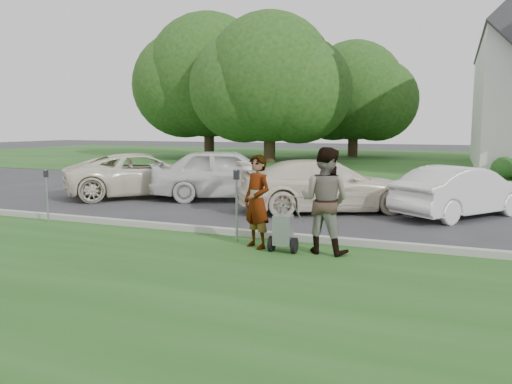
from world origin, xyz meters
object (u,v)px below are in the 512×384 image
Objects in this scene: tree_left at (270,84)px; parking_meter_far at (47,190)px; tree_back at (354,95)px; car_c at (326,186)px; tree_far at (208,81)px; car_d at (462,191)px; car_a at (144,175)px; car_b at (228,174)px; parking_meter_near at (237,196)px; striping_cart at (283,231)px; person_left at (257,202)px; person_right at (325,201)px.

tree_left is 8.09× the size of parking_meter_far.
tree_back reaches higher than car_c.
tree_far is 27.23m from car_d.
car_a is 3.02m from car_b.
parking_meter_near reaches higher than car_d.
tree_far is 8.86× the size of parking_meter_far.
striping_cart is 0.57× the size of person_left.
striping_cart is 0.26× the size of car_d.
parking_meter_far is at bearing -84.09° from tree_left.
tree_far is 22.78m from car_b.
parking_meter_near reaches higher than car_a.
parking_meter_far is at bearing 4.80° from person_right.
person_right is 1.91m from parking_meter_near.
tree_left is 24.39m from person_right.
person_left is 0.35× the size of car_a.
person_left is 0.37× the size of car_c.
car_c is at bearing 35.60° from parking_meter_far.
tree_far is 2.23× the size of car_a.
person_right is (15.23, -25.19, -4.71)m from tree_far.
person_right reaches higher than car_b.
person_left is at bearing 91.70° from car_d.
striping_cart is at bearing -69.22° from tree_left.
tree_left is 19.90m from car_c.
person_right is 0.38× the size of car_a.
person_right reaches higher than person_left.
tree_back is at bearing 26.56° from tree_far.
car_a is at bearing -27.44° from person_right.
striping_cart is (14.51, -25.43, -5.28)m from tree_far.
person_right is at bearing -58.83° from tree_far.
parking_meter_near is 6.45m from car_d.
car_a is (-6.28, 5.45, -0.18)m from person_left.
person_right is (1.30, 0.10, 0.08)m from person_left.
car_c is (14.15, -20.61, -4.98)m from tree_far.
tree_left reaches higher than car_a.
car_c is (0.81, 4.31, -0.23)m from parking_meter_near.
tree_far is at bearing 118.84° from striping_cart.
parking_meter_near is at bearing -176.21° from car_b.
car_c reaches higher than parking_meter_far.
car_d is (9.98, -0.28, -0.06)m from car_a.
car_b is at bearing -88.47° from tree_back.
striping_cart is 4.84m from car_c.
tree_back reaches higher than person_left.
tree_back is 9.34× the size of striping_cart.
tree_far is 28.67m from parking_meter_near.
person_left is (3.93, -30.29, -3.83)m from tree_back.
car_c is (3.49, -1.08, -0.12)m from car_b.
car_a is 1.07× the size of car_b.
car_d is (17.64, -20.13, -5.03)m from tree_far.
person_right is 4.71m from car_c.
person_left is at bearing -176.27° from car_a.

